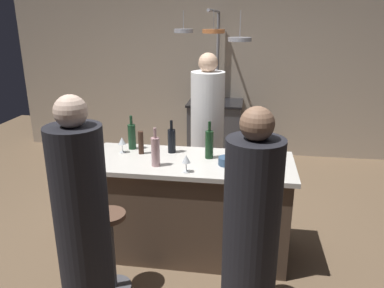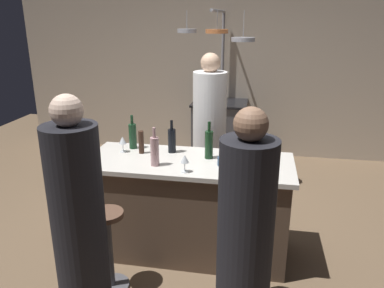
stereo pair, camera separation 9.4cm
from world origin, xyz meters
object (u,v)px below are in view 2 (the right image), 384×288
at_px(mixing_bowl_blue, 226,161).
at_px(bar_stool_right, 251,262).
at_px(wine_glass_near_right_guest, 123,141).
at_px(guest_left, 79,227).
at_px(wine_glass_by_chef, 185,160).
at_px(wine_bottle_dark, 172,140).
at_px(stove_range, 219,131).
at_px(mixing_bowl_wooden, 257,156).
at_px(bar_stool_left, 109,247).
at_px(guest_right, 245,246).
at_px(wine_bottle_green, 133,136).
at_px(pepper_mill, 141,142).
at_px(wine_bottle_red, 209,144).
at_px(chef, 209,138).
at_px(wine_bottle_rose, 155,151).

bearing_deg(mixing_bowl_blue, bar_stool_right, -65.69).
bearing_deg(wine_glass_near_right_guest, guest_left, -85.25).
bearing_deg(wine_glass_by_chef, wine_bottle_dark, 115.32).
height_order(stove_range, mixing_bowl_blue, mixing_bowl_blue).
bearing_deg(bar_stool_right, mixing_bowl_blue, 114.31).
height_order(wine_bottle_dark, mixing_bowl_wooden, wine_bottle_dark).
bearing_deg(stove_range, bar_stool_left, -99.62).
bearing_deg(bar_stool_left, guest_right, -19.30).
height_order(wine_bottle_dark, wine_bottle_green, wine_bottle_green).
bearing_deg(guest_left, mixing_bowl_wooden, 44.81).
distance_m(pepper_mill, wine_bottle_dark, 0.28).
bearing_deg(mixing_bowl_wooden, wine_glass_near_right_guest, -179.37).
xyz_separation_m(wine_bottle_dark, wine_bottle_green, (-0.39, 0.04, 0.01)).
bearing_deg(wine_bottle_green, wine_bottle_red, -10.44).
bearing_deg(chef, wine_bottle_dark, -106.48).
distance_m(chef, wine_bottle_dark, 0.86).
xyz_separation_m(guest_right, wine_bottle_dark, (-0.73, 1.17, 0.26)).
bearing_deg(wine_bottle_rose, bar_stool_left, -119.83).
xyz_separation_m(wine_bottle_dark, mixing_bowl_blue, (0.52, -0.23, -0.08)).
xyz_separation_m(pepper_mill, wine_bottle_green, (-0.12, 0.12, 0.02)).
xyz_separation_m(bar_stool_left, pepper_mill, (0.06, 0.72, 0.63)).
bearing_deg(bar_stool_right, wine_bottle_red, 120.71).
xyz_separation_m(guest_left, bar_stool_right, (1.13, 0.38, -0.39)).
relative_size(stove_range, guest_right, 0.55).
xyz_separation_m(wine_bottle_red, wine_glass_by_chef, (-0.15, -0.34, -0.03)).
distance_m(pepper_mill, wine_bottle_green, 0.17).
relative_size(wine_bottle_rose, mixing_bowl_wooden, 1.82).
bearing_deg(pepper_mill, wine_glass_by_chef, -37.33).
bearing_deg(bar_stool_right, pepper_mill, 145.16).
xyz_separation_m(bar_stool_right, guest_right, (-0.05, -0.37, 0.38)).
relative_size(wine_bottle_dark, mixing_bowl_blue, 2.12).
bearing_deg(chef, guest_right, -76.05).
bearing_deg(wine_glass_by_chef, guest_right, -54.64).
bearing_deg(wine_bottle_dark, wine_bottle_red, -14.76).
bearing_deg(pepper_mill, mixing_bowl_blue, -11.42).
height_order(bar_stool_right, mixing_bowl_blue, mixing_bowl_blue).
distance_m(wine_bottle_red, wine_glass_by_chef, 0.37).
distance_m(guest_left, mixing_bowl_wooden, 1.59).
xyz_separation_m(pepper_mill, wine_bottle_rose, (0.20, -0.27, 0.02)).
xyz_separation_m(guest_right, wine_bottle_red, (-0.37, 1.08, 0.28)).
relative_size(guest_left, mixing_bowl_wooden, 9.20).
distance_m(bar_stool_right, wine_glass_by_chef, 0.92).
bearing_deg(chef, wine_bottle_red, -82.58).
height_order(bar_stool_left, guest_right, guest_right).
bearing_deg(guest_right, bar_stool_right, 82.77).
height_order(bar_stool_right, wine_bottle_green, wine_bottle_green).
height_order(pepper_mill, wine_bottle_dark, wine_bottle_dark).
distance_m(chef, mixing_bowl_wooden, 1.02).
xyz_separation_m(pepper_mill, mixing_bowl_blue, (0.79, -0.16, -0.07)).
bearing_deg(wine_bottle_red, guest_right, -70.89).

